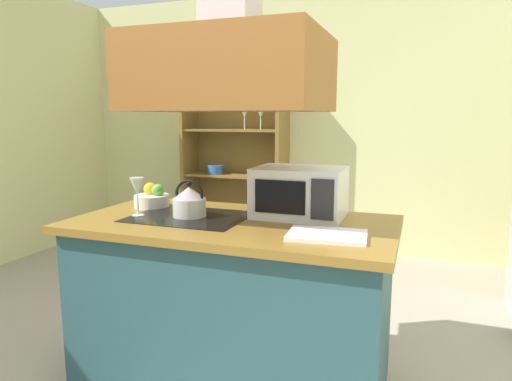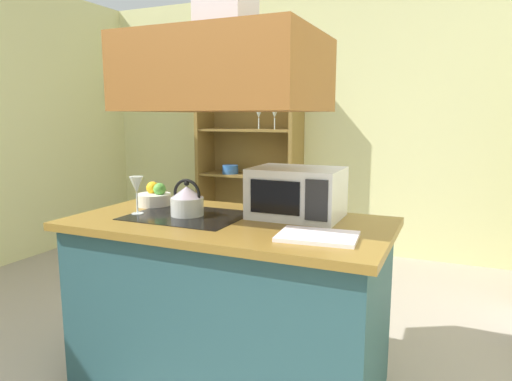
# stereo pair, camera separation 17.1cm
# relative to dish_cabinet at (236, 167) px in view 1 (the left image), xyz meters

# --- Properties ---
(wall_back) EXTENTS (6.00, 0.12, 2.70)m
(wall_back) POSITION_rel_dish_cabinet_xyz_m (1.09, 0.21, 0.48)
(wall_back) COLOR beige
(wall_back) RESTS_ON ground
(kitchen_island) EXTENTS (1.63, 0.85, 0.90)m
(kitchen_island) POSITION_rel_dish_cabinet_xyz_m (1.03, -2.51, -0.41)
(kitchen_island) COLOR #264C53
(kitchen_island) RESTS_ON ground
(range_hood) EXTENTS (0.90, 0.70, 1.25)m
(range_hood) POSITION_rel_dish_cabinet_xyz_m (1.03, -2.51, 0.87)
(range_hood) COLOR brown
(dish_cabinet) EXTENTS (1.13, 0.40, 1.96)m
(dish_cabinet) POSITION_rel_dish_cabinet_xyz_m (0.00, 0.00, 0.00)
(dish_cabinet) COLOR olive
(dish_cabinet) RESTS_ON ground
(kettle) EXTENTS (0.17, 0.17, 0.20)m
(kettle) POSITION_rel_dish_cabinet_xyz_m (0.78, -2.51, 0.12)
(kettle) COLOR beige
(kettle) RESTS_ON kitchen_island
(cutting_board) EXTENTS (0.36, 0.27, 0.02)m
(cutting_board) POSITION_rel_dish_cabinet_xyz_m (1.54, -2.67, 0.04)
(cutting_board) COLOR white
(cutting_board) RESTS_ON kitchen_island
(microwave) EXTENTS (0.46, 0.35, 0.26)m
(microwave) POSITION_rel_dish_cabinet_xyz_m (1.32, -2.31, 0.16)
(microwave) COLOR silver
(microwave) RESTS_ON kitchen_island
(wine_glass_on_counter) EXTENTS (0.08, 0.08, 0.21)m
(wine_glass_on_counter) POSITION_rel_dish_cabinet_xyz_m (0.51, -2.59, 0.18)
(wine_glass_on_counter) COLOR silver
(wine_glass_on_counter) RESTS_ON kitchen_island
(fruit_bowl) EXTENTS (0.20, 0.20, 0.14)m
(fruit_bowl) POSITION_rel_dish_cabinet_xyz_m (0.45, -2.35, 0.08)
(fruit_bowl) COLOR silver
(fruit_bowl) RESTS_ON kitchen_island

